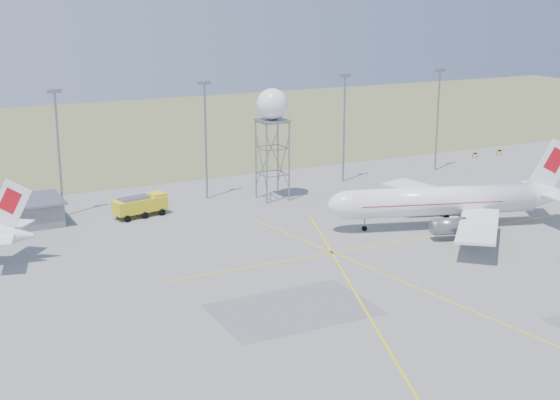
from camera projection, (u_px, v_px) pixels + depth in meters
name	position (u px, v px, depth m)	size (l,w,h in m)	color
ground	(520.00, 324.00, 84.71)	(400.00, 400.00, 0.00)	gray
grass_strip	(137.00, 130.00, 205.20)	(400.00, 120.00, 0.03)	#626A3A
building_grey	(0.00, 215.00, 119.48)	(19.00, 10.00, 3.90)	gray
mast_a	(58.00, 143.00, 123.02)	(2.20, 0.50, 20.50)	gray
mast_b	(206.00, 130.00, 134.02)	(2.20, 0.50, 20.50)	gray
mast_c	(344.00, 119.00, 146.35)	(2.20, 0.50, 20.50)	gray
mast_d	(438.00, 111.00, 156.03)	(2.20, 0.50, 20.50)	gray
taxi_sign_near	(475.00, 154.00, 170.92)	(1.60, 0.17, 1.20)	black
taxi_sign_far	(499.00, 151.00, 174.01)	(1.60, 0.17, 1.20)	black
airliner_main	(446.00, 201.00, 119.19)	(38.41, 36.31, 13.34)	white
radar_tower	(272.00, 138.00, 133.67)	(5.36, 5.36, 19.41)	gray
fire_truck	(142.00, 206.00, 125.52)	(9.11, 4.80, 3.49)	yellow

